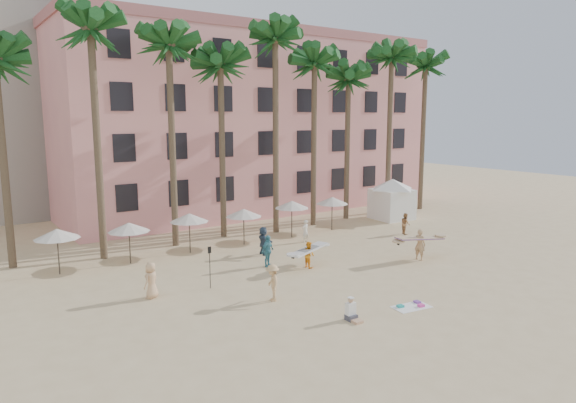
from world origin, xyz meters
The scene contains 11 objects.
ground centered at (0.00, 0.00, 0.00)m, with size 120.00×120.00×0.00m, color #D1B789.
pink_hotel centered at (7.00, 26.00, 8.00)m, with size 35.00×14.00×16.00m, color pink.
palm_row centered at (0.51, 15.00, 12.97)m, with size 44.40×5.40×16.30m.
umbrella_row centered at (-3.00, 12.50, 2.33)m, with size 22.50×2.70×2.73m.
cabana centered at (14.11, 13.07, 2.07)m, with size 4.82×4.82×3.50m.
beach_towel centered at (-0.47, -2.32, 0.03)m, with size 1.92×1.24×0.14m.
carrier_yellow centered at (6.04, 2.91, 1.09)m, with size 3.48×1.18×1.96m.
carrier_white centered at (-0.60, 5.55, 0.86)m, with size 3.12×1.58×1.56m.
beachgoers centered at (-2.00, 6.75, 0.90)m, with size 21.71×9.47×1.91m.
paddle centered at (-7.06, 5.47, 1.41)m, with size 0.18×0.04×2.23m.
seated_man centered at (-3.88, -1.91, 0.35)m, with size 0.45×0.79×1.03m.
Camera 1 is at (-18.32, -17.83, 8.81)m, focal length 32.00 mm.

